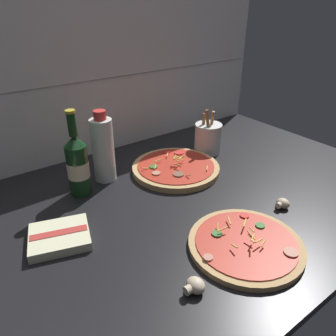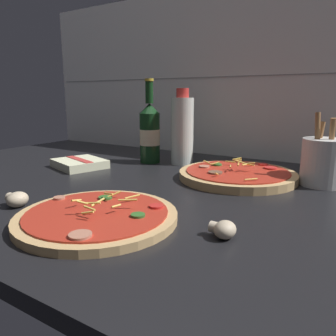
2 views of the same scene
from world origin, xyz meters
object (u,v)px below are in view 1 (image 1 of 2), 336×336
at_px(beer_bottle, 78,164).
at_px(mushroom_left, 195,286).
at_px(pizza_far, 176,168).
at_px(mushroom_right, 283,203).
at_px(pizza_near, 246,244).
at_px(dish_towel, 60,237).
at_px(oil_bottle, 103,149).
at_px(utensil_crock, 208,138).

distance_m(beer_bottle, mushroom_left, 0.50).
relative_size(pizza_far, mushroom_right, 7.32).
height_order(pizza_near, mushroom_right, pizza_near).
bearing_deg(pizza_near, mushroom_left, -171.32).
bearing_deg(pizza_far, dish_towel, -165.46).
xyz_separation_m(oil_bottle, mushroom_right, (0.33, -0.45, -0.09)).
height_order(beer_bottle, dish_towel, beer_bottle).
height_order(pizza_near, dish_towel, pizza_near).
distance_m(mushroom_right, dish_towel, 0.61).
distance_m(mushroom_left, dish_towel, 0.36).
xyz_separation_m(beer_bottle, utensil_crock, (0.51, -0.01, -0.04)).
bearing_deg(pizza_near, mushroom_right, 13.53).
bearing_deg(utensil_crock, mushroom_left, -134.67).
relative_size(pizza_near, mushroom_right, 6.77).
relative_size(mushroom_left, dish_towel, 0.26).
height_order(beer_bottle, oil_bottle, beer_bottle).
relative_size(beer_bottle, oil_bottle, 1.13).
bearing_deg(pizza_near, oil_bottle, 103.22).
height_order(mushroom_left, utensil_crock, utensil_crock).
xyz_separation_m(pizza_far, oil_bottle, (-0.22, 0.09, 0.10)).
relative_size(pizza_near, utensil_crock, 1.59).
relative_size(beer_bottle, dish_towel, 1.51).
xyz_separation_m(pizza_far, beer_bottle, (-0.32, 0.06, 0.09)).
height_order(pizza_far, utensil_crock, utensil_crock).
distance_m(beer_bottle, dish_towel, 0.24).
bearing_deg(mushroom_left, beer_bottle, 93.76).
xyz_separation_m(beer_bottle, mushroom_right, (0.43, -0.42, -0.08)).
relative_size(mushroom_right, dish_towel, 0.23).
height_order(mushroom_left, dish_towel, mushroom_left).
relative_size(oil_bottle, dish_towel, 1.34).
distance_m(oil_bottle, dish_towel, 0.33).
bearing_deg(oil_bottle, utensil_crock, -6.13).
relative_size(pizza_far, oil_bottle, 1.28).
xyz_separation_m(utensil_crock, dish_towel, (-0.64, -0.17, -0.05)).
height_order(oil_bottle, mushroom_right, oil_bottle).
bearing_deg(dish_towel, pizza_near, -39.40).
height_order(mushroom_right, dish_towel, mushroom_right).
distance_m(pizza_far, dish_towel, 0.47).
xyz_separation_m(pizza_near, utensil_crock, (0.29, 0.46, 0.05)).
xyz_separation_m(pizza_near, mushroom_right, (0.21, 0.05, 0.01)).
height_order(oil_bottle, mushroom_left, oil_bottle).
distance_m(pizza_near, utensil_crock, 0.54).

